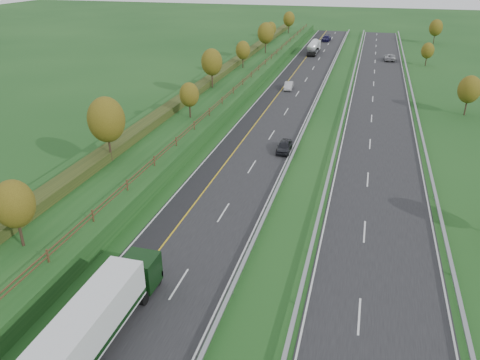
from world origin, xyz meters
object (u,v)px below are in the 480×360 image
object	(u,v)px
car_silver_mid	(289,86)
car_small_far	(326,38)
car_oncoming	(390,57)
car_dark_near	(284,146)
road_tanker	(314,47)
box_lorry	(89,330)

from	to	relation	value
car_silver_mid	car_small_far	bearing A→B (deg)	85.27
car_silver_mid	car_oncoming	xyz separation A→B (m)	(19.70, 35.50, 0.07)
car_silver_mid	car_oncoming	bearing A→B (deg)	57.18
car_silver_mid	car_small_far	xyz separation A→B (m)	(1.02, 62.28, 0.09)
car_dark_near	car_small_far	size ratio (longest dim) A/B	0.78
road_tanker	car_dark_near	size ratio (longest dim) A/B	2.55
road_tanker	car_small_far	world-z (taller)	road_tanker
road_tanker	car_small_far	distance (m)	22.32
box_lorry	car_oncoming	world-z (taller)	box_lorry
car_dark_near	car_small_far	world-z (taller)	car_small_far
box_lorry	car_dark_near	bearing A→B (deg)	81.95
box_lorry	road_tanker	world-z (taller)	box_lorry
car_dark_near	car_oncoming	xyz separation A→B (m)	(14.54, 68.31, 0.05)
box_lorry	road_tanker	distance (m)	111.37
box_lorry	car_dark_near	distance (m)	38.96
box_lorry	car_oncoming	size ratio (longest dim) A/B	2.83
box_lorry	road_tanker	bearing A→B (deg)	89.94
road_tanker	car_dark_near	xyz separation A→B (m)	(5.33, -72.82, -1.07)
box_lorry	car_silver_mid	distance (m)	71.37
car_dark_near	car_silver_mid	world-z (taller)	car_dark_near
car_small_far	box_lorry	bearing A→B (deg)	-86.73
road_tanker	box_lorry	bearing A→B (deg)	-90.06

